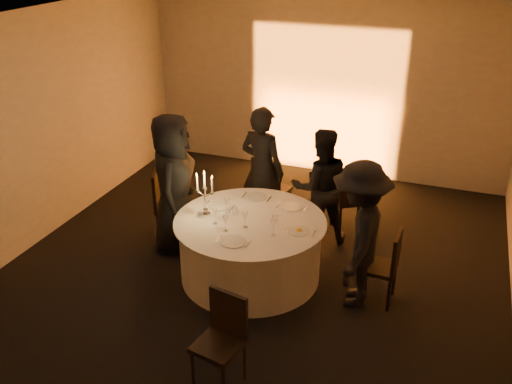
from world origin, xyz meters
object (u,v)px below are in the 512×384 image
(chair_left, at_px, (166,201))
(guest_left, at_px, (174,183))
(chair_right, at_px, (386,263))
(candelabra, at_px, (205,199))
(chair_back_left, at_px, (270,187))
(guest_back_left, at_px, (262,170))
(guest_back_right, at_px, (320,187))
(banquet_table, at_px, (250,249))
(guest_right, at_px, (359,235))
(coffee_cup, at_px, (201,214))
(chair_back_right, at_px, (353,195))
(chair_front, at_px, (223,335))

(chair_left, relative_size, guest_left, 0.54)
(chair_right, bearing_deg, guest_left, -93.70)
(chair_right, height_order, candelabra, candelabra)
(chair_back_left, bearing_deg, guest_left, 55.86)
(guest_back_left, bearing_deg, guest_back_right, -170.43)
(banquet_table, relative_size, guest_left, 0.98)
(banquet_table, relative_size, guest_right, 1.05)
(guest_back_right, relative_size, coffee_cup, 14.56)
(banquet_table, relative_size, chair_back_left, 1.76)
(guest_back_left, bearing_deg, guest_right, 154.54)
(chair_back_left, relative_size, guest_back_right, 0.64)
(guest_right, distance_m, candelabra, 1.84)
(banquet_table, height_order, guest_left, guest_left)
(chair_back_left, relative_size, candelabra, 1.78)
(chair_back_right, distance_m, guest_back_right, 0.54)
(guest_back_right, relative_size, guest_right, 0.93)
(guest_left, bearing_deg, guest_right, -114.52)
(guest_right, bearing_deg, chair_back_right, -169.57)
(guest_back_right, height_order, guest_right, guest_right)
(banquet_table, distance_m, guest_left, 1.33)
(chair_back_left, bearing_deg, chair_right, 152.74)
(guest_back_right, bearing_deg, guest_left, -0.78)
(banquet_table, xyz_separation_m, guest_right, (1.29, -0.06, 0.47))
(chair_left, distance_m, candelabra, 1.09)
(banquet_table, height_order, guest_back_left, guest_back_left)
(coffee_cup, bearing_deg, chair_left, 143.90)
(chair_back_left, bearing_deg, coffee_cup, 84.18)
(chair_right, bearing_deg, chair_left, -96.43)
(chair_back_left, bearing_deg, chair_front, 109.54)
(chair_back_right, distance_m, chair_right, 1.56)
(chair_back_left, distance_m, guest_back_left, 0.36)
(banquet_table, distance_m, guest_back_right, 1.33)
(coffee_cup, bearing_deg, banquet_table, 9.14)
(chair_front, height_order, guest_right, guest_right)
(guest_back_left, height_order, candelabra, guest_back_left)
(chair_right, xyz_separation_m, guest_right, (-0.30, -0.11, 0.35))
(banquet_table, height_order, chair_right, chair_right)
(chair_back_right, relative_size, candelabra, 1.84)
(chair_back_right, bearing_deg, candelabra, 15.09)
(banquet_table, relative_size, guest_back_right, 1.12)
(banquet_table, bearing_deg, chair_back_right, 57.25)
(banquet_table, relative_size, coffee_cup, 16.36)
(chair_back_right, bearing_deg, chair_left, -7.77)
(guest_right, distance_m, coffee_cup, 1.88)
(chair_right, distance_m, guest_back_right, 1.53)
(guest_left, xyz_separation_m, guest_back_right, (1.72, 0.81, -0.12))
(guest_back_left, xyz_separation_m, guest_right, (1.56, -1.24, -0.04))
(chair_left, xyz_separation_m, chair_front, (1.78, -2.20, -0.04))
(guest_left, height_order, guest_right, guest_left)
(candelabra, bearing_deg, coffee_cup, -129.29)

